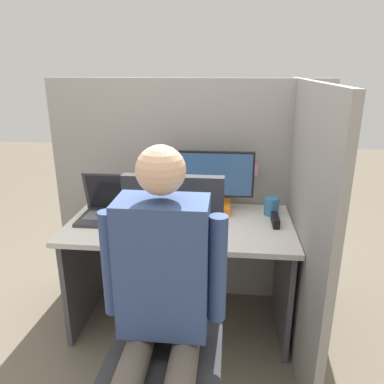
# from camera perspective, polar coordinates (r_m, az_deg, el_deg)

# --- Properties ---
(ground_plane) EXTENTS (12.00, 12.00, 0.00)m
(ground_plane) POSITION_cam_1_polar(r_m,az_deg,el_deg) (2.32, -2.87, -24.38)
(ground_plane) COLOR #665B4C
(cubicle_panel_back) EXTENTS (1.82, 0.05, 1.52)m
(cubicle_panel_back) POSITION_cam_1_polar(r_m,az_deg,el_deg) (2.55, -0.72, -0.27)
(cubicle_panel_back) COLOR gray
(cubicle_panel_back) RESTS_ON ground
(cubicle_panel_right) EXTENTS (0.04, 1.33, 1.52)m
(cubicle_panel_right) POSITION_cam_1_polar(r_m,az_deg,el_deg) (2.16, 16.34, -4.66)
(cubicle_panel_right) COLOR gray
(cubicle_panel_right) RESTS_ON ground
(desk) EXTENTS (1.32, 0.69, 0.71)m
(desk) POSITION_cam_1_polar(r_m,az_deg,el_deg) (2.30, -1.78, -8.72)
(desk) COLOR beige
(desk) RESTS_ON ground
(paper_box) EXTENTS (0.32, 0.20, 0.06)m
(paper_box) POSITION_cam_1_polar(r_m,az_deg,el_deg) (2.38, 2.01, -2.25)
(paper_box) COLOR orange
(paper_box) RESTS_ON desk
(monitor) EXTENTS (0.60, 0.19, 0.33)m
(monitor) POSITION_cam_1_polar(r_m,az_deg,el_deg) (2.32, 2.07, 2.38)
(monitor) COLOR black
(monitor) RESTS_ON paper_box
(laptop) EXTENTS (0.34, 0.26, 0.27)m
(laptop) POSITION_cam_1_polar(r_m,az_deg,el_deg) (2.31, -12.47, -2.73)
(laptop) COLOR #2D2D33
(laptop) RESTS_ON desk
(mouse) EXTENTS (0.07, 0.04, 0.03)m
(mouse) POSITION_cam_1_polar(r_m,az_deg,el_deg) (2.12, -6.98, -5.46)
(mouse) COLOR gray
(mouse) RESTS_ON desk
(stapler) EXTENTS (0.04, 0.15, 0.05)m
(stapler) POSITION_cam_1_polar(r_m,az_deg,el_deg) (2.23, 12.58, -4.21)
(stapler) COLOR black
(stapler) RESTS_ON desk
(carrot_toy) EXTENTS (0.04, 0.14, 0.04)m
(carrot_toy) POSITION_cam_1_polar(r_m,az_deg,el_deg) (1.99, -0.51, -6.85)
(carrot_toy) COLOR orange
(carrot_toy) RESTS_ON desk
(office_chair) EXTENTS (0.52, 0.56, 1.15)m
(office_chair) POSITION_cam_1_polar(r_m,az_deg,el_deg) (1.70, -3.41, -17.67)
(office_chair) COLOR #2D2D33
(office_chair) RESTS_ON ground
(person) EXTENTS (0.48, 0.46, 1.33)m
(person) POSITION_cam_1_polar(r_m,az_deg,el_deg) (1.45, -4.75, -15.86)
(person) COLOR brown
(person) RESTS_ON ground
(coffee_mug) EXTENTS (0.09, 0.09, 0.11)m
(coffee_mug) POSITION_cam_1_polar(r_m,az_deg,el_deg) (2.36, 12.03, -2.14)
(coffee_mug) COLOR teal
(coffee_mug) RESTS_ON desk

